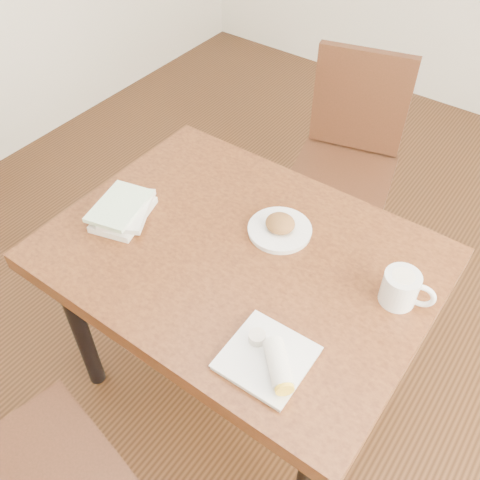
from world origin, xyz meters
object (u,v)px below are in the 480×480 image
Objects in this scene: chair_far at (348,150)px; plate_scone at (280,228)px; book_stack at (124,211)px; coffee_mug at (402,288)px; plate_burrito at (270,360)px; table at (240,270)px.

plate_scone is (0.14, -0.78, 0.22)m from chair_far.
book_stack is (-0.30, -1.01, 0.23)m from chair_far.
chair_far is 6.45× the size of coffee_mug.
coffee_mug is 0.60× the size of book_stack.
book_stack is at bearing 165.47° from plate_burrito.
coffee_mug is at bearing 13.27° from book_stack.
chair_far is 4.39× the size of plate_burrito.
table is at bearing -84.57° from chair_far.
table is at bearing 13.46° from book_stack.
plate_scone is at bearing 70.17° from table.
chair_far reaches higher than plate_burrito.
plate_scone is 0.41m from coffee_mug.
coffee_mug is 0.88m from book_stack.
coffee_mug reaches higher than plate_scone.
table is 0.41m from plate_burrito.
coffee_mug reaches higher than book_stack.
coffee_mug is at bearing 13.10° from table.
coffee_mug is at bearing -4.56° from plate_scone.
plate_burrito is at bearing -72.42° from chair_far.
plate_scone reaches higher than table.
table is 5.23× the size of plate_burrito.
chair_far reaches higher than coffee_mug.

